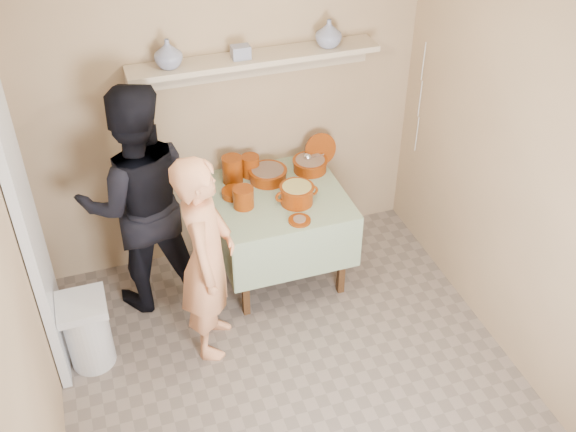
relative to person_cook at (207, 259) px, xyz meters
name	(u,v)px	position (x,y,z in m)	size (l,w,h in m)	color
ground	(303,400)	(0.42, -0.70, -0.77)	(3.50, 3.50, 0.00)	#75665C
tile_panel	(33,240)	(-1.04, 0.25, 0.23)	(0.06, 0.70, 2.00)	silver
plate_stack_a	(232,170)	(0.40, 0.85, 0.10)	(0.16, 0.16, 0.21)	#6C2506
plate_stack_b	(250,166)	(0.55, 0.88, 0.08)	(0.14, 0.14, 0.17)	#6C2506
bowl_stack	(243,198)	(0.39, 0.50, 0.07)	(0.15, 0.15, 0.15)	#6C2506
empty_bowl	(234,193)	(0.35, 0.65, 0.02)	(0.18, 0.18, 0.05)	#6C2506
propped_lid	(321,149)	(1.13, 0.89, 0.11)	(0.26, 0.26, 0.02)	#6C2506
vase_right	(329,33)	(1.17, 0.90, 1.05)	(0.19, 0.19, 0.20)	navy
vase_left	(168,54)	(0.02, 0.91, 1.05)	(0.19, 0.19, 0.20)	navy
ceramic_box	(241,52)	(0.52, 0.90, 1.00)	(0.13, 0.09, 0.09)	navy
person_cook	(207,259)	(0.00, 0.00, 0.00)	(0.56, 0.37, 1.54)	#EA9665
person_helper	(139,201)	(-0.33, 0.63, 0.12)	(0.86, 0.67, 1.77)	black
room_shell	(307,201)	(0.42, -0.70, 0.84)	(3.04, 3.54, 2.62)	tan
serving_table	(278,207)	(0.67, 0.58, -0.13)	(0.97, 0.97, 0.76)	#4C2D16
cazuela_meat_a	(268,174)	(0.66, 0.77, 0.05)	(0.30, 0.30, 0.10)	#671E02
cazuela_meat_b	(310,164)	(1.01, 0.80, 0.05)	(0.28, 0.28, 0.10)	#671E02
ladle	(308,157)	(1.00, 0.82, 0.10)	(0.08, 0.26, 0.19)	silver
cazuela_rice	(297,193)	(0.77, 0.42, 0.08)	(0.33, 0.25, 0.14)	#671E02
front_plate	(300,220)	(0.71, 0.20, 0.00)	(0.16, 0.16, 0.03)	#6C2506
wall_shelf	(254,60)	(0.62, 0.95, 0.90)	(1.80, 0.25, 0.21)	tan
trash_bin	(88,332)	(-0.84, 0.08, -0.49)	(0.32, 0.32, 0.56)	silver
electrical_cord	(420,99)	(1.89, 0.78, 0.48)	(0.01, 0.05, 0.90)	silver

